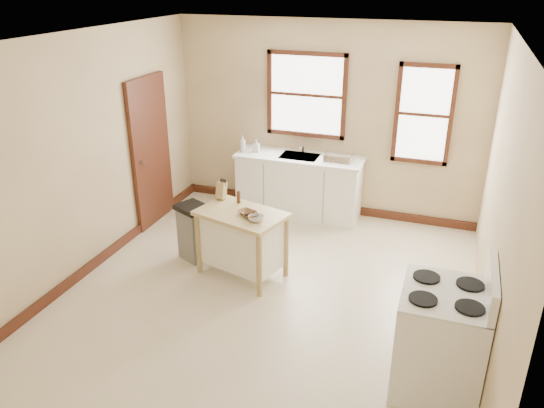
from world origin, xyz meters
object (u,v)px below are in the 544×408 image
(kitchen_island, at_px, (242,244))
(trash_bin, at_px, (194,232))
(bowl_b, at_px, (250,215))
(soap_bottle_b, at_px, (256,146))
(pepper_grinder, at_px, (238,197))
(gas_stove, at_px, (442,327))
(knife_block, at_px, (221,191))
(soap_bottle_a, at_px, (243,144))
(bowl_c, at_px, (256,218))
(bowl_a, at_px, (246,212))
(dish_rack, at_px, (338,158))

(kitchen_island, distance_m, trash_bin, 0.75)
(bowl_b, bearing_deg, trash_bin, 164.98)
(kitchen_island, xyz_separation_m, bowl_b, (0.14, -0.07, 0.43))
(trash_bin, bearing_deg, soap_bottle_b, 108.08)
(soap_bottle_b, xyz_separation_m, pepper_grinder, (0.39, -1.62, -0.12))
(trash_bin, relative_size, gas_stove, 0.59)
(knife_block, relative_size, bowl_b, 1.12)
(soap_bottle_a, xyz_separation_m, gas_stove, (3.03, -2.98, -0.42))
(bowl_c, bearing_deg, bowl_a, 143.20)
(kitchen_island, xyz_separation_m, bowl_c, (0.24, -0.15, 0.44))
(bowl_a, bearing_deg, trash_bin, 167.17)
(knife_block, bearing_deg, pepper_grinder, -6.39)
(soap_bottle_a, bearing_deg, soap_bottle_b, -5.90)
(bowl_a, bearing_deg, kitchen_island, 166.14)
(trash_bin, bearing_deg, soap_bottle_a, 114.54)
(soap_bottle_b, height_order, dish_rack, soap_bottle_b)
(dish_rack, relative_size, pepper_grinder, 2.65)
(soap_bottle_a, bearing_deg, knife_block, -100.87)
(bowl_a, distance_m, trash_bin, 0.94)
(soap_bottle_a, height_order, soap_bottle_b, soap_bottle_a)
(dish_rack, bearing_deg, trash_bin, -116.94)
(bowl_b, relative_size, trash_bin, 0.24)
(bowl_a, bearing_deg, bowl_b, -33.76)
(knife_block, height_order, trash_bin, knife_block)
(soap_bottle_b, distance_m, bowl_a, 1.98)
(soap_bottle_b, xyz_separation_m, gas_stove, (2.84, -3.04, -0.40))
(kitchen_island, relative_size, pepper_grinder, 6.68)
(kitchen_island, relative_size, bowl_c, 5.57)
(soap_bottle_b, height_order, trash_bin, soap_bottle_b)
(trash_bin, bearing_deg, bowl_a, 12.08)
(soap_bottle_a, relative_size, gas_stove, 0.20)
(pepper_grinder, relative_size, bowl_b, 0.84)
(bowl_a, relative_size, bowl_b, 0.93)
(bowl_b, xyz_separation_m, trash_bin, (-0.87, 0.23, -0.48))
(dish_rack, xyz_separation_m, bowl_a, (-0.66, -1.87, -0.13))
(kitchen_island, distance_m, gas_stove, 2.61)
(knife_block, height_order, bowl_b, knife_block)
(bowl_c, bearing_deg, trash_bin, 162.00)
(soap_bottle_a, distance_m, pepper_grinder, 1.67)
(soap_bottle_a, relative_size, bowl_b, 1.35)
(pepper_grinder, height_order, bowl_b, pepper_grinder)
(kitchen_island, height_order, gas_stove, gas_stove)
(bowl_a, xyz_separation_m, trash_bin, (-0.79, 0.18, -0.47))
(soap_bottle_b, distance_m, bowl_b, 2.05)
(trash_bin, bearing_deg, pepper_grinder, 32.73)
(kitchen_island, relative_size, gas_stove, 0.81)
(soap_bottle_b, bearing_deg, bowl_c, -72.72)
(dish_rack, distance_m, pepper_grinder, 1.82)
(pepper_grinder, distance_m, bowl_b, 0.42)
(soap_bottle_a, xyz_separation_m, dish_rack, (1.43, 0.05, -0.07))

